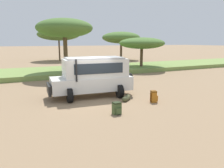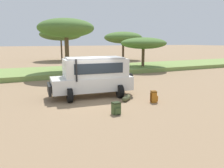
% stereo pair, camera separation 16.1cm
% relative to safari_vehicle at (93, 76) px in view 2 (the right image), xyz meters
% --- Properties ---
extents(ground_plane, '(320.00, 320.00, 0.00)m').
position_rel_safari_vehicle_xyz_m(ground_plane, '(-0.42, -0.80, -1.29)').
color(ground_plane, '#8C7051').
extents(grass_bank, '(120.00, 7.00, 0.44)m').
position_rel_safari_vehicle_xyz_m(grass_bank, '(-0.42, 10.68, -1.07)').
color(grass_bank, olive).
rests_on(grass_bank, ground_plane).
extents(safari_vehicle, '(5.43, 3.03, 2.44)m').
position_rel_safari_vehicle_xyz_m(safari_vehicle, '(0.00, 0.00, 0.00)').
color(safari_vehicle, silver).
rests_on(safari_vehicle, ground_plane).
extents(backpack_beside_front_wheel, '(0.44, 0.41, 0.66)m').
position_rel_safari_vehicle_xyz_m(backpack_beside_front_wheel, '(2.59, -2.81, -0.97)').
color(backpack_beside_front_wheel, '#B26619').
rests_on(backpack_beside_front_wheel, ground_plane).
extents(backpack_cluster_center, '(0.39, 0.42, 0.58)m').
position_rel_safari_vehicle_xyz_m(backpack_cluster_center, '(-0.22, -3.76, -1.01)').
color(backpack_cluster_center, '#42562D').
rests_on(backpack_cluster_center, ground_plane).
extents(duffel_bag_low_black_case, '(0.75, 0.69, 0.41)m').
position_rel_safari_vehicle_xyz_m(duffel_bag_low_black_case, '(1.36, -1.85, -1.14)').
color(duffel_bag_low_black_case, '#4C5133').
rests_on(duffel_bag_low_black_case, ground_plane).
extents(acacia_tree_far_left, '(5.42, 5.46, 5.57)m').
position_rel_safari_vehicle_xyz_m(acacia_tree_far_left, '(0.51, 8.94, 3.34)').
color(acacia_tree_far_left, brown).
rests_on(acacia_tree_far_left, ground_plane).
extents(acacia_tree_left_mid, '(7.40, 7.52, 5.67)m').
position_rel_safari_vehicle_xyz_m(acacia_tree_left_mid, '(3.80, 27.14, 3.30)').
color(acacia_tree_left_mid, brown).
rests_on(acacia_tree_left_mid, ground_plane).
extents(acacia_tree_centre_back, '(5.41, 5.42, 3.86)m').
position_rel_safari_vehicle_xyz_m(acacia_tree_centre_back, '(9.88, 9.71, 1.87)').
color(acacia_tree_centre_back, brown).
rests_on(acacia_tree_centre_back, ground_plane).
extents(acacia_tree_right_mid, '(7.12, 6.29, 5.14)m').
position_rel_safari_vehicle_xyz_m(acacia_tree_right_mid, '(14.41, 23.55, 2.77)').
color(acacia_tree_right_mid, brown).
rests_on(acacia_tree_right_mid, ground_plane).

